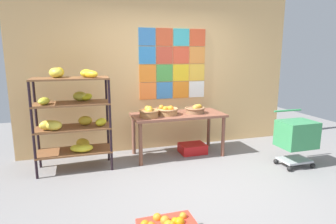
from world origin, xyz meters
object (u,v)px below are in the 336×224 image
Objects in this scene: display_table at (178,119)px; produce_crate_under_table at (192,148)px; fruit_basket_right at (195,109)px; fruit_basket_back_left at (149,112)px; fruit_basket_centre at (167,111)px; shopping_cart at (297,136)px; banana_shelf_unit at (73,112)px.

display_table is 3.48× the size of produce_crate_under_table.
fruit_basket_right is at bearing -68.93° from produce_crate_under_table.
fruit_basket_back_left is (-0.52, -0.11, 0.17)m from display_table.
display_table reaches higher than produce_crate_under_table.
fruit_basket_centre is 0.45× the size of shopping_cart.
display_table is at bearing 11.75° from fruit_basket_back_left.
banana_shelf_unit is at bearing -177.45° from fruit_basket_right.
fruit_basket_centre reaches higher than produce_crate_under_table.
fruit_basket_centre is at bearing 137.83° from shopping_cart.
shopping_cart is (1.75, -1.00, -0.31)m from fruit_basket_centre.
fruit_basket_back_left is (-0.82, -0.08, 0.02)m from fruit_basket_right.
banana_shelf_unit reaches higher than fruit_basket_right.
produce_crate_under_table is 1.69m from shopping_cart.
banana_shelf_unit reaches higher than shopping_cart.
banana_shelf_unit reaches higher than fruit_basket_centre.
fruit_basket_right is 0.40× the size of shopping_cart.
fruit_basket_right is (1.96, 0.09, -0.09)m from banana_shelf_unit.
fruit_basket_back_left is at bearing -174.16° from fruit_basket_right.
fruit_basket_right is at bearing 2.55° from banana_shelf_unit.
display_table is at bearing 134.51° from shopping_cart.
shopping_cart is at bearing -15.66° from banana_shelf_unit.
fruit_basket_centre reaches higher than shopping_cart.
fruit_basket_centre is (1.46, 0.10, -0.08)m from banana_shelf_unit.
fruit_basket_centre is 2.04m from shopping_cart.
fruit_basket_back_left is 1.09m from produce_crate_under_table.
fruit_basket_right is at bearing -4.75° from display_table.
fruit_basket_back_left reaches higher than fruit_basket_centre.
fruit_basket_right is at bearing 5.84° from fruit_basket_back_left.
produce_crate_under_table is (-0.02, 0.05, -0.70)m from fruit_basket_right.
display_table is 4.79× the size of fruit_basket_back_left.
shopping_cart reaches higher than display_table.
fruit_basket_back_left is (1.14, 0.00, -0.07)m from banana_shelf_unit.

